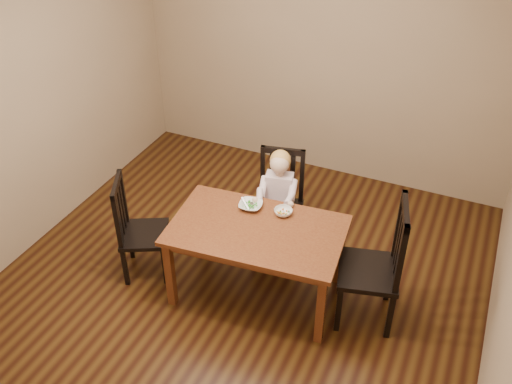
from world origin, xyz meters
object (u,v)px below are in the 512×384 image
at_px(chair_right, 376,266).
at_px(toddler, 279,193).
at_px(bowl_peas, 251,205).
at_px(bowl_veg, 283,212).
at_px(chair_left, 138,230).
at_px(dining_table, 257,236).
at_px(chair_child, 279,203).

relative_size(chair_right, toddler, 2.03).
xyz_separation_m(bowl_peas, bowl_veg, (0.28, 0.03, -0.00)).
relative_size(chair_left, bowl_peas, 4.94).
bearing_deg(bowl_peas, toddler, 77.78).
height_order(dining_table, bowl_veg, bowl_veg).
bearing_deg(toddler, chair_right, 141.44).
relative_size(toddler, bowl_veg, 3.64).
height_order(chair_left, toddler, chair_left).
bearing_deg(toddler, bowl_peas, 65.72).
distance_m(toddler, bowl_veg, 0.44).
bearing_deg(dining_table, chair_right, 7.84).
bearing_deg(bowl_veg, toddler, 116.57).
height_order(chair_right, toddler, chair_right).
relative_size(chair_child, toddler, 1.76).
distance_m(chair_left, toddler, 1.25).
distance_m(chair_right, bowl_veg, 0.85).
bearing_deg(chair_child, dining_table, 84.60).
xyz_separation_m(dining_table, chair_right, (0.94, 0.13, -0.08)).
height_order(chair_right, bowl_peas, chair_right).
bearing_deg(bowl_peas, chair_child, 80.26).
relative_size(chair_child, chair_right, 0.87).
bearing_deg(chair_child, chair_left, 29.44).
xyz_separation_m(dining_table, chair_left, (-1.03, -0.16, -0.15)).
bearing_deg(bowl_veg, bowl_peas, -174.45).
bearing_deg(chair_child, chair_right, 139.57).
bearing_deg(toddler, dining_table, 84.19).
relative_size(chair_child, chair_left, 1.01).
height_order(chair_child, toddler, chair_child).
xyz_separation_m(dining_table, toddler, (-0.07, 0.63, -0.00)).
bearing_deg(toddler, chair_left, 27.50).
height_order(dining_table, bowl_peas, bowl_peas).
distance_m(chair_right, bowl_peas, 1.11).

